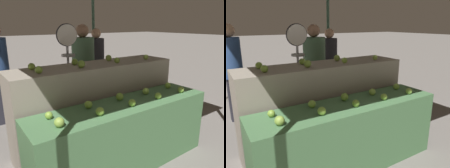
% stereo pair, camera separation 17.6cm
% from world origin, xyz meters
% --- Properties ---
extents(ground_plane, '(60.00, 60.00, 0.00)m').
position_xyz_m(ground_plane, '(0.00, 0.00, 0.00)').
color(ground_plane, slate).
extents(display_counter_front, '(2.18, 0.55, 0.79)m').
position_xyz_m(display_counter_front, '(0.00, 0.00, 0.39)').
color(display_counter_front, '#4C7A4C').
rests_on(display_counter_front, ground_plane).
extents(display_counter_back, '(2.18, 0.55, 1.14)m').
position_xyz_m(display_counter_back, '(0.00, 0.60, 0.57)').
color(display_counter_back, gray).
rests_on(display_counter_back, ground_plane).
extents(apple_front_0, '(0.09, 0.09, 0.09)m').
position_xyz_m(apple_front_0, '(-0.82, -0.11, 0.83)').
color(apple_front_0, '#8EB247').
rests_on(apple_front_0, display_counter_front).
extents(apple_front_1, '(0.08, 0.08, 0.08)m').
position_xyz_m(apple_front_1, '(-0.41, -0.11, 0.83)').
color(apple_front_1, '#84AD3D').
rests_on(apple_front_1, display_counter_front).
extents(apple_front_2, '(0.08, 0.08, 0.08)m').
position_xyz_m(apple_front_2, '(0.00, -0.11, 0.83)').
color(apple_front_2, '#7AA338').
rests_on(apple_front_2, display_counter_front).
extents(apple_front_3, '(0.08, 0.08, 0.08)m').
position_xyz_m(apple_front_3, '(0.40, -0.11, 0.83)').
color(apple_front_3, '#84AD3D').
rests_on(apple_front_3, display_counter_front).
extents(apple_front_4, '(0.08, 0.08, 0.08)m').
position_xyz_m(apple_front_4, '(0.82, -0.11, 0.83)').
color(apple_front_4, '#8EB247').
rests_on(apple_front_4, display_counter_front).
extents(apple_front_5, '(0.07, 0.07, 0.07)m').
position_xyz_m(apple_front_5, '(-0.83, 0.10, 0.82)').
color(apple_front_5, '#84AD3D').
rests_on(apple_front_5, display_counter_front).
extents(apple_front_6, '(0.08, 0.08, 0.08)m').
position_xyz_m(apple_front_6, '(-0.40, 0.12, 0.83)').
color(apple_front_6, '#84AD3D').
rests_on(apple_front_6, display_counter_front).
extents(apple_front_7, '(0.09, 0.09, 0.09)m').
position_xyz_m(apple_front_7, '(0.01, 0.12, 0.83)').
color(apple_front_7, '#7AA338').
rests_on(apple_front_7, display_counter_front).
extents(apple_front_8, '(0.08, 0.08, 0.08)m').
position_xyz_m(apple_front_8, '(0.40, 0.10, 0.83)').
color(apple_front_8, '#8EB247').
rests_on(apple_front_8, display_counter_front).
extents(apple_front_9, '(0.08, 0.08, 0.08)m').
position_xyz_m(apple_front_9, '(0.83, 0.11, 0.83)').
color(apple_front_9, '#84AD3D').
rests_on(apple_front_9, display_counter_front).
extents(apple_back_0, '(0.08, 0.08, 0.08)m').
position_xyz_m(apple_back_0, '(-0.77, 0.49, 1.18)').
color(apple_back_0, '#7AA338').
rests_on(apple_back_0, display_counter_back).
extents(apple_back_1, '(0.09, 0.09, 0.09)m').
position_xyz_m(apple_back_1, '(-0.27, 0.49, 1.18)').
color(apple_back_1, '#7AA338').
rests_on(apple_back_1, display_counter_back).
extents(apple_back_2, '(0.07, 0.07, 0.07)m').
position_xyz_m(apple_back_2, '(0.26, 0.50, 1.17)').
color(apple_back_2, '#84AD3D').
rests_on(apple_back_2, display_counter_back).
extents(apple_back_3, '(0.07, 0.07, 0.07)m').
position_xyz_m(apple_back_3, '(0.76, 0.48, 1.17)').
color(apple_back_3, '#8EB247').
rests_on(apple_back_3, display_counter_back).
extents(apple_back_4, '(0.08, 0.08, 0.08)m').
position_xyz_m(apple_back_4, '(-0.77, 0.72, 1.18)').
color(apple_back_4, '#84AD3D').
rests_on(apple_back_4, display_counter_back).
extents(apple_back_5, '(0.08, 0.08, 0.08)m').
position_xyz_m(apple_back_5, '(-0.25, 0.70, 1.18)').
color(apple_back_5, '#7AA338').
rests_on(apple_back_5, display_counter_back).
extents(apple_back_6, '(0.09, 0.09, 0.09)m').
position_xyz_m(apple_back_6, '(0.26, 0.70, 1.18)').
color(apple_back_6, '#8EB247').
rests_on(apple_back_6, display_counter_back).
extents(produce_scale, '(0.32, 0.20, 1.64)m').
position_xyz_m(produce_scale, '(-0.10, 1.22, 1.21)').
color(produce_scale, '#99999E').
rests_on(produce_scale, ground_plane).
extents(person_vendor_at_scale, '(0.47, 0.47, 1.63)m').
position_xyz_m(person_vendor_at_scale, '(0.33, 1.55, 0.93)').
color(person_vendor_at_scale, '#2D2D38').
rests_on(person_vendor_at_scale, ground_plane).
extents(person_customer_right, '(0.44, 0.44, 1.54)m').
position_xyz_m(person_customer_right, '(1.02, 2.23, 0.88)').
color(person_customer_right, '#2D2D38').
rests_on(person_customer_right, ground_plane).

